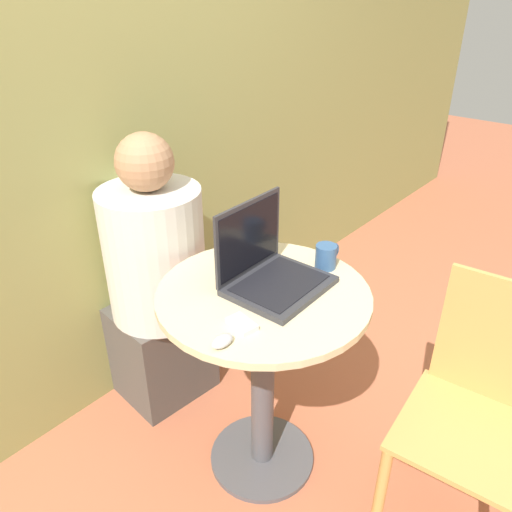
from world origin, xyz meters
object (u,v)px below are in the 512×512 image
Objects in this scene: laptop at (269,269)px; chair_empty at (476,415)px; cell_phone at (242,324)px; person_seated at (151,294)px.

laptop reaches higher than chair_empty.
cell_phone is at bearing -159.75° from laptop.
chair_empty is at bearing -71.11° from laptop.
laptop is at bearing 108.89° from chair_empty.
chair_empty is 1.29m from person_seated.
person_seated reaches higher than cell_phone.
cell_phone is (-0.22, -0.08, -0.05)m from laptop.
cell_phone is 0.08× the size of person_seated.
person_seated is (-0.02, 0.61, -0.35)m from laptop.
cell_phone is 0.11× the size of chair_empty.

